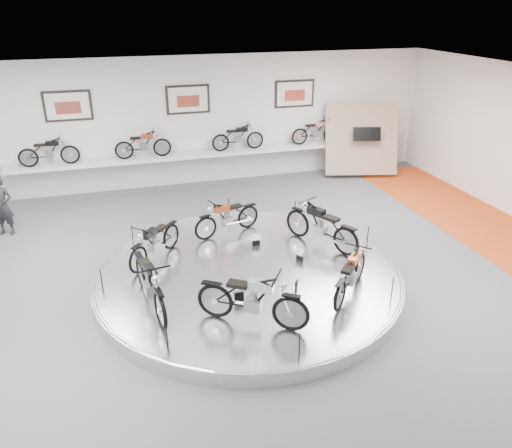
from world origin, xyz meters
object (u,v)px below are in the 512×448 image
object	(u,v)px
shelf	(192,155)
bike_e	(252,299)
bike_a	(321,225)
visitor	(2,206)
bike_b	(227,217)
bike_f	(351,274)
bike_d	(150,282)
bike_c	(155,241)
display_platform	(249,277)

from	to	relation	value
shelf	bike_e	xyz separation A→B (m)	(-0.45, -8.21, -0.19)
bike_a	visitor	xyz separation A→B (m)	(-7.18, 3.50, -0.04)
bike_b	visitor	distance (m)	5.74
bike_b	bike_e	distance (m)	3.75
bike_a	bike_f	size ratio (longest dim) A/B	1.16
bike_d	bike_e	size ratio (longest dim) A/B	1.02
bike_b	bike_c	bearing A→B (deg)	7.13
bike_d	visitor	world-z (taller)	visitor
bike_c	visitor	bearing A→B (deg)	-90.25
bike_e	display_platform	bearing A→B (deg)	109.84
bike_f	bike_b	bearing A→B (deg)	70.15
bike_c	visitor	size ratio (longest dim) A/B	0.99
display_platform	bike_d	distance (m)	2.33
bike_d	bike_f	bearing A→B (deg)	71.55
shelf	visitor	bearing A→B (deg)	-156.88
bike_c	visitor	world-z (taller)	visitor
display_platform	bike_b	distance (m)	1.99
shelf	bike_c	size ratio (longest dim) A/B	7.20
bike_f	bike_a	bearing A→B (deg)	36.28
bike_b	bike_c	distance (m)	2.01
bike_d	bike_f	xyz separation A→B (m)	(3.71, -0.67, -0.08)
shelf	bike_f	world-z (taller)	bike_f
bike_b	bike_d	bearing A→B (deg)	33.80
bike_e	bike_f	distance (m)	2.10
bike_a	bike_d	distance (m)	4.26
bike_a	bike_f	xyz separation A→B (m)	(-0.31, -2.10, -0.07)
bike_a	bike_e	size ratio (longest dim) A/B	1.01
bike_c	bike_b	bearing A→B (deg)	156.72
bike_d	visitor	xyz separation A→B (m)	(-3.16, 4.93, -0.05)
shelf	bike_d	world-z (taller)	bike_d
bike_e	visitor	bearing A→B (deg)	162.69
bike_d	bike_e	bearing A→B (deg)	49.34
display_platform	bike_f	bearing A→B (deg)	-41.73
bike_b	visitor	size ratio (longest dim) A/B	0.98
bike_b	bike_e	bearing A→B (deg)	64.85
bike_a	shelf	bearing A→B (deg)	-10.01
shelf	display_platform	bearing A→B (deg)	-90.00
bike_d	bike_e	xyz separation A→B (m)	(1.64, -1.04, -0.01)
bike_c	bike_f	xyz separation A→B (m)	(3.42, -2.49, -0.00)
display_platform	bike_f	distance (m)	2.25
bike_a	bike_e	bearing A→B (deg)	107.56
bike_a	bike_e	world-z (taller)	bike_a
shelf	bike_c	bearing A→B (deg)	-108.62
bike_c	bike_d	size ratio (longest dim) A/B	0.86
shelf	bike_c	world-z (taller)	bike_c
bike_b	bike_e	size ratio (longest dim) A/B	0.87
bike_d	bike_c	bearing A→B (deg)	162.76
visitor	bike_b	bearing A→B (deg)	-2.97
bike_a	bike_e	xyz separation A→B (m)	(-2.38, -2.47, -0.00)
bike_b	bike_d	size ratio (longest dim) A/B	0.85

